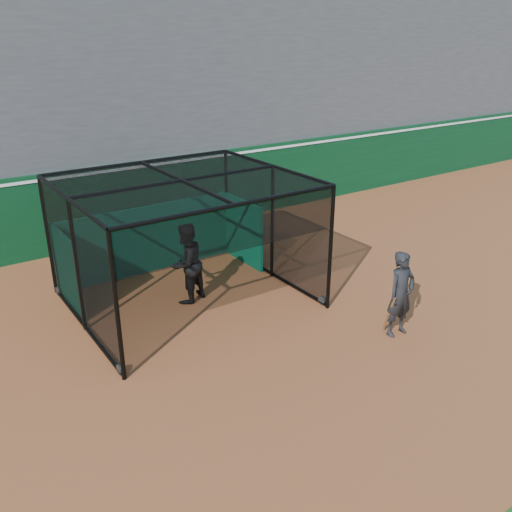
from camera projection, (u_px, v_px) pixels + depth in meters
ground at (275, 358)px, 11.24m from camera, size 120.00×120.00×0.00m
outfield_wall at (118, 201)px, 17.23m from camera, size 50.00×0.50×2.50m
grandstand at (69, 88)px, 18.90m from camera, size 50.00×7.85×8.95m
batting_cage at (185, 243)px, 13.12m from camera, size 5.33×4.75×3.08m
batter at (186, 263)px, 13.27m from camera, size 1.20×1.08×2.03m
on_deck_player at (401, 294)px, 11.80m from camera, size 0.72×0.48×1.95m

